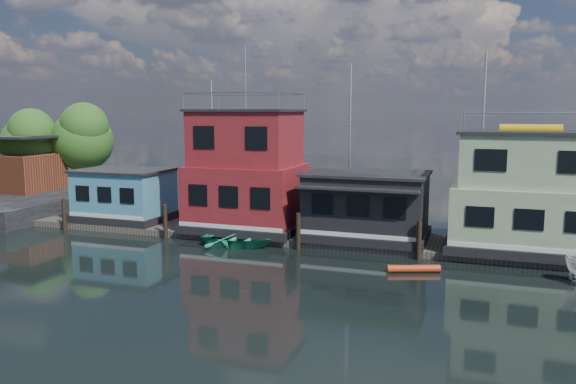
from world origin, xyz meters
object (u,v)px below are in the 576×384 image
at_px(houseboat_red, 246,173).
at_px(houseboat_dark, 367,205).
at_px(houseboat_green, 526,194).
at_px(dinghy_teal, 237,239).
at_px(red_kayak, 414,269).
at_px(houseboat_blue, 125,195).

height_order(houseboat_red, houseboat_dark, houseboat_red).
bearing_deg(houseboat_green, dinghy_teal, -168.82).
relative_size(houseboat_green, red_kayak, 3.12).
relative_size(houseboat_dark, red_kayak, 2.75).
bearing_deg(houseboat_green, houseboat_blue, -180.00).
distance_m(houseboat_dark, dinghy_teal, 8.16).
bearing_deg(houseboat_blue, red_kayak, -14.33).
height_order(houseboat_dark, red_kayak, houseboat_dark).
bearing_deg(houseboat_dark, red_kayak, -56.56).
relative_size(houseboat_red, dinghy_teal, 2.71).
bearing_deg(houseboat_red, houseboat_blue, -180.00).
distance_m(houseboat_red, red_kayak, 13.31).
bearing_deg(houseboat_red, red_kayak, -24.98).
height_order(houseboat_green, red_kayak, houseboat_green).
relative_size(houseboat_blue, red_kayak, 2.38).
distance_m(houseboat_red, houseboat_dark, 8.18).
distance_m(houseboat_dark, houseboat_green, 9.07).
height_order(houseboat_blue, red_kayak, houseboat_blue).
xyz_separation_m(red_kayak, dinghy_teal, (-10.78, 2.16, 0.26)).
bearing_deg(dinghy_teal, houseboat_red, 11.52).
relative_size(houseboat_red, houseboat_dark, 1.60).
xyz_separation_m(houseboat_blue, houseboat_red, (9.50, 0.00, 1.90)).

